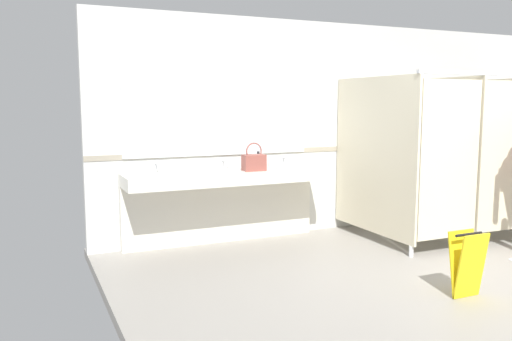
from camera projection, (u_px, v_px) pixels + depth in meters
The scene contains 10 objects.
ground_plane at pixel (505, 285), 4.90m from camera, with size 6.93×5.49×0.10m, color gray.
wall_back at pixel (354, 127), 7.00m from camera, with size 6.93×0.12×2.65m, color silver.
wall_back_tile_band at pixel (356, 148), 6.98m from camera, with size 6.93×0.01×0.06m, color #9E937F.
vanity_counter at pixel (226, 190), 6.06m from camera, with size 2.36×0.56×0.99m.
mirror_panel at pixel (219, 104), 6.11m from camera, with size 2.26×0.02×1.19m, color silver.
bathroom_stalls at pixel (473, 152), 6.51m from camera, with size 2.74×1.53×1.98m.
handbag at pixel (254, 162), 5.91m from camera, with size 0.25×0.14×0.32m.
soap_dispenser at pixel (258, 160), 6.27m from camera, with size 0.07×0.07×0.19m.
paper_cup at pixel (271, 165), 6.08m from camera, with size 0.07×0.07×0.08m, color white.
wet_floor_sign at pixel (467, 264), 4.44m from camera, with size 0.28×0.19×0.56m.
Camera 1 is at (-4.05, -3.37, 1.64)m, focal length 36.94 mm.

